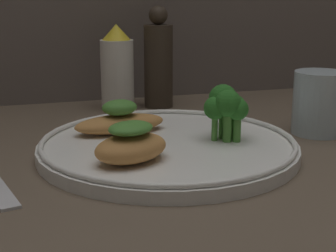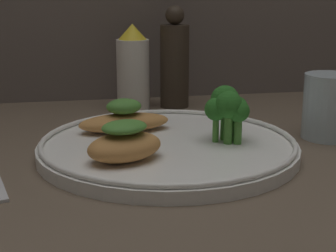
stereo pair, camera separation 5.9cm
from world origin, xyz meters
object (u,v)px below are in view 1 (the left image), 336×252
(broccoli_bunch, at_px, (227,107))
(drinking_glass, at_px, (319,103))
(sauce_bottle, at_px, (117,69))
(pepper_grinder, at_px, (158,62))
(plate, at_px, (168,146))

(broccoli_bunch, bearing_deg, drinking_glass, 13.57)
(broccoli_bunch, height_order, sauce_bottle, sauce_bottle)
(broccoli_bunch, xyz_separation_m, drinking_glass, (0.15, 0.04, -0.01))
(broccoli_bunch, relative_size, pepper_grinder, 0.40)
(pepper_grinder, bearing_deg, sauce_bottle, 180.00)
(plate, relative_size, sauce_bottle, 2.24)
(sauce_bottle, relative_size, drinking_glass, 1.62)
(drinking_glass, bearing_deg, plate, -172.52)
(sauce_bottle, height_order, pepper_grinder, pepper_grinder)
(pepper_grinder, distance_m, drinking_glass, 0.27)
(plate, distance_m, drinking_glass, 0.22)
(sauce_bottle, xyz_separation_m, drinking_glass, (0.23, -0.22, -0.02))
(broccoli_bunch, bearing_deg, sauce_bottle, 107.54)
(broccoli_bunch, distance_m, pepper_grinder, 0.25)
(drinking_glass, bearing_deg, pepper_grinder, 126.32)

